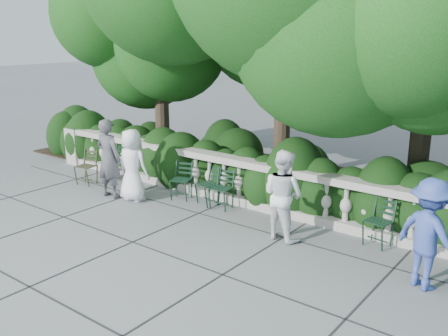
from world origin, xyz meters
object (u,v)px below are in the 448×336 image
Objects in this scene: chair_e at (372,248)px; person_older_blue at (429,234)px; chair_weathered at (83,186)px; person_casual_man at (283,195)px; chair_b at (179,201)px; person_businessman at (133,165)px; chair_a at (111,179)px; chair_d at (202,206)px; chair_c at (218,211)px; person_woman_grey at (109,158)px.

person_older_blue reaches higher than chair_e.
person_casual_man is at bearing -8.44° from chair_weathered.
chair_b is 0.53× the size of person_businessman.
person_businessman is at bearing 23.40° from person_older_blue.
chair_a is 6.74m from chair_e.
person_older_blue reaches higher than chair_weathered.
chair_a is 3.07m from chair_d.
chair_e is at bearing -13.15° from person_older_blue.
chair_c is 3.23m from chair_e.
person_woman_grey is 4.24m from person_casual_man.
person_woman_grey is (-0.58, -0.16, 0.09)m from person_businessman.
chair_b is at bearing 2.18° from person_casual_man.
chair_a is 0.76m from chair_weathered.
person_woman_grey is (1.17, -0.13, 0.88)m from chair_weathered.
chair_b is (2.47, -0.18, 0.00)m from chair_a.
chair_c and chair_d have the same top height.
chair_a is at bearing -165.62° from chair_d.
chair_a is 3.52m from chair_c.
chair_a is 1.63m from person_woman_grey.
chair_c is at bearing 15.49° from person_older_blue.
person_businessman is (-1.43, -0.63, 0.79)m from chair_d.
person_woman_grey reaches higher than person_casual_man.
chair_d is at bearing -161.07° from person_businessman.
chair_c is at bearing -17.74° from chair_b.
chair_d is 0.53× the size of person_businessman.
chair_c is 4.45m from person_older_blue.
chair_e is 0.52× the size of person_casual_man.
person_older_blue is at bearing -176.92° from person_casual_man.
chair_d and chair_e have the same top height.
chair_b is 0.48× the size of person_woman_grey.
chair_c is 0.48× the size of person_woman_grey.
person_woman_grey is (-2.46, -0.74, 0.88)m from chair_c.
person_older_blue reaches higher than chair_c.
chair_weathered is 8.00m from person_older_blue.
chair_d is 1.75m from person_businessman.
chair_a is 1.00× the size of chair_c.
chair_b is 1.00× the size of chair_e.
chair_d is (-0.45, 0.05, 0.00)m from chair_c.
person_older_blue reaches higher than person_casual_man.
chair_weathered is (-0.12, -0.75, 0.00)m from chair_a.
person_woman_grey reaches higher than chair_a.
chair_weathered is 1.93m from person_businessman.
chair_b is 1.05m from chair_c.
chair_b is at bearing -152.06° from person_businessman.
chair_c is 1.00× the size of chair_weathered.
chair_weathered is at bearing 23.80° from person_older_blue.
chair_e is (4.27, 0.21, 0.00)m from chair_b.
person_woman_grey is (-1.42, -0.70, 0.88)m from chair_b.
chair_e is 5.83m from person_woman_grey.
chair_d is at bearing -169.20° from chair_e.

